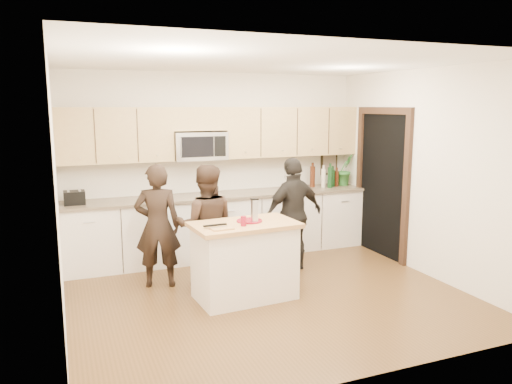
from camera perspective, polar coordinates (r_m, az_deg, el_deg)
name	(u,v)px	position (r m, az deg, el deg)	size (l,w,h in m)	color
floor	(267,294)	(6.07, 1.29, -11.62)	(4.50, 4.50, 0.00)	#55391D
room_shell	(268,150)	(5.67, 1.36, 4.88)	(4.52, 4.02, 2.71)	beige
back_cabinetry	(223,225)	(7.44, -3.80, -3.78)	(4.50, 0.66, 0.94)	silver
upper_cabinetry	(221,132)	(7.39, -4.03, 6.88)	(4.50, 0.33, 0.75)	tan
microwave	(199,146)	(7.27, -6.50, 5.28)	(0.76, 0.41, 0.40)	silver
doorway	(382,178)	(7.62, 14.22, 1.52)	(0.06, 1.25, 2.20)	black
framed_picture	(329,163)	(8.36, 8.34, 3.27)	(0.30, 0.03, 0.38)	black
dish_towel	(161,211)	(6.96, -10.81, -2.10)	(0.34, 0.60, 0.48)	white
island	(245,260)	(5.83, -1.30, -7.81)	(1.25, 0.78, 0.90)	silver
red_plate	(249,221)	(5.77, -0.77, -3.31)	(0.30, 0.30, 0.02)	maroon
box_grater	(254,210)	(5.68, -0.18, -2.03)	(0.08, 0.06, 0.27)	silver
drink_glass	(243,221)	(5.55, -1.44, -3.35)	(0.06, 0.06, 0.11)	maroon
cutting_board	(222,228)	(5.43, -3.93, -4.18)	(0.24, 0.16, 0.02)	#B07C49
tongs	(215,225)	(5.51, -4.71, -3.79)	(0.27, 0.03, 0.02)	black
knife	(218,227)	(5.45, -4.33, -4.01)	(0.23, 0.02, 0.01)	silver
toaster	(74,198)	(6.97, -20.04, -0.61)	(0.27, 0.23, 0.18)	black
bottle_cluster	(326,176)	(8.04, 8.05, 1.85)	(0.47, 0.29, 0.39)	#361609
orchid	(345,170)	(8.22, 10.15, 2.53)	(0.28, 0.23, 0.51)	#2D6D2B
woman_left	(158,226)	(6.24, -11.17, -3.81)	(0.56, 0.37, 1.53)	black
woman_center	(206,226)	(6.17, -5.76, -3.89)	(0.74, 0.58, 1.52)	black
woman_right	(294,214)	(6.77, 4.31, -2.55)	(0.90, 0.38, 1.54)	black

